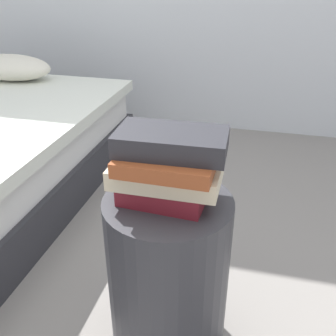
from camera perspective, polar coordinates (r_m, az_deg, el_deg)
The scene contains 5 objects.
side_table at distance 1.23m, azimuth 0.00°, elevation -15.70°, with size 0.37×0.37×0.55m, color #333338.
book_maroon at distance 1.06m, azimuth -0.47°, elevation -3.25°, with size 0.23×0.16×0.05m, color maroon.
book_cream at distance 1.03m, azimuth -0.22°, elevation -0.79°, with size 0.29×0.17×0.05m, color beige.
book_rust at distance 0.99m, azimuth -0.25°, elevation 0.99°, with size 0.25×0.18×0.04m, color #994723.
book_charcoal at distance 0.98m, azimuth 0.53°, elevation 3.92°, with size 0.28×0.16×0.06m, color #28282D.
Camera 1 is at (0.22, -0.87, 1.13)m, focal length 41.28 mm.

